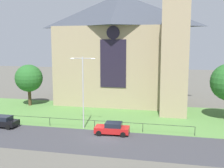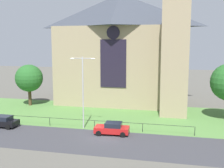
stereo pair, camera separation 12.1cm
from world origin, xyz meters
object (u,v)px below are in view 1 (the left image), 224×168
Objects in this scene: church_building at (123,48)px; tree_left_far at (29,78)px; parked_car_red at (112,128)px; streetlamp_near at (83,84)px; parked_car_black at (3,122)px.

tree_left_far is at bearing -159.31° from church_building.
streetlamp_near is at bearing -22.73° from parked_car_red.
streetlamp_near is (13.75, -10.93, 0.96)m from tree_left_far.
church_building is 3.54× the size of tree_left_far.
parked_car_red is at bearing -83.90° from church_building.
church_building is 17.91m from tree_left_far.
streetlamp_near reaches higher than parked_car_red.
streetlamp_near is at bearing -38.49° from tree_left_far.
streetlamp_near is (-2.23, -16.97, -4.41)m from church_building.
streetlamp_near is 6.81m from parked_car_red.
parked_car_red is at bearing -34.80° from tree_left_far.
church_building is at bearing -122.57° from parked_car_black.
streetlamp_near reaches higher than tree_left_far.
parked_car_black is at bearing -124.67° from church_building.
tree_left_far is 22.27m from parked_car_red.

